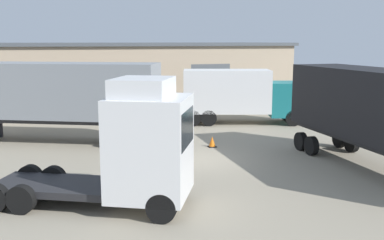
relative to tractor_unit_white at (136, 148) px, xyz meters
name	(u,v)px	position (x,y,z in m)	size (l,w,h in m)	color
ground_plane	(199,160)	(3.82, 4.97, -1.98)	(60.00, 60.00, 0.00)	gray
warehouse_building	(128,74)	(3.82, 23.47, 0.64)	(26.47, 9.52, 5.22)	tan
tractor_unit_white	(136,148)	(0.00, 0.00, 0.00)	(6.88, 5.16, 4.22)	silver
container_trailer_orange	(379,108)	(10.18, 1.04, 0.68)	(2.84, 10.02, 4.21)	black
container_trailer_blue	(52,92)	(-2.36, 10.97, 0.69)	(11.35, 7.15, 4.22)	gray
box_truck_teal	(239,93)	(9.30, 13.06, -0.01)	(7.87, 4.61, 3.51)	#197075
gravel_pile	(354,118)	(14.48, 8.00, -1.10)	(2.83, 2.83, 1.75)	#665B4C
traffic_cone	(212,142)	(5.27, 7.19, -1.72)	(0.40, 0.40, 0.55)	black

